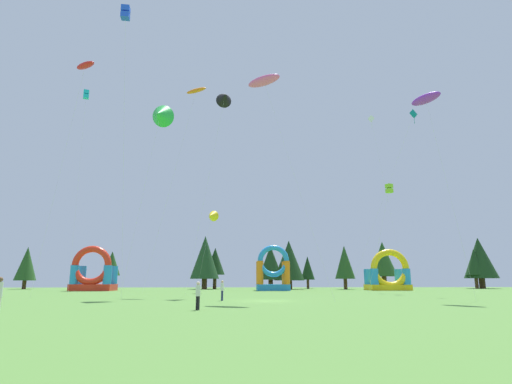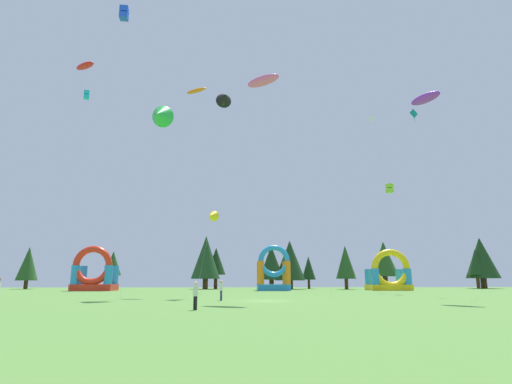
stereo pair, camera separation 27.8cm
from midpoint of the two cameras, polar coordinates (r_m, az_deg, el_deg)
name	(u,v)px [view 2 (the right image)]	position (r m, az deg, el deg)	size (l,w,h in m)	color
ground_plane	(264,301)	(34.59, 1.29, -14.68)	(120.00, 120.00, 0.00)	#548438
kite_black_delta	(225,98)	(50.34, -4.17, 12.76)	(4.84, 2.02, 23.62)	black
kite_lime_box	(390,188)	(57.37, 17.95, 0.47)	(2.46, 5.23, 14.00)	#8CD826
kite_purple_parafoil	(425,98)	(42.65, 22.35, 11.76)	(2.63, 4.18, 18.63)	purple
kite_pink_parafoil	(263,81)	(40.36, 1.18, 14.97)	(7.00, 4.13, 20.55)	#EA599E
kite_yellow_delta	(212,216)	(56.52, -5.89, -3.27)	(2.81, 1.84, 10.88)	yellow
kite_red_parafoil	(85,66)	(44.09, -22.21, 15.66)	(5.64, 4.53, 21.84)	red
kite_orange_parafoil	(196,91)	(54.24, -8.03, 13.54)	(7.27, 3.14, 25.52)	orange
kite_teal_diamond	(414,116)	(55.81, 20.90, 9.67)	(8.46, 4.66, 22.24)	#0C7F7A
kite_white_diamond	(373,122)	(69.90, 15.79, 9.21)	(1.37, 7.10, 27.34)	white
kite_blue_box	(124,15)	(35.41, -17.38, 22.17)	(0.88, 6.60, 21.81)	blue
kite_cyan_box	(86,96)	(57.59, -22.06, 12.14)	(2.13, 4.84, 24.93)	#19B7CC
kite_green_delta	(160,115)	(44.55, -12.82, 10.22)	(4.26, 2.80, 19.60)	green
person_near_camera	(221,289)	(34.97, -4.55, -13.04)	(0.36, 0.36, 1.62)	navy
person_far_side	(196,293)	(24.40, -7.95, -13.54)	(0.38, 0.38, 1.57)	black
inflatable_red_slide	(274,273)	(66.58, 2.56, -11.05)	(5.14, 3.58, 7.00)	#268CD8
inflatable_orange_dome	(389,276)	(71.65, 17.91, -10.92)	(6.48, 4.57, 6.50)	yellow
inflatable_yellow_castle	(94,275)	(69.87, -21.22, -10.55)	(6.20, 4.46, 6.78)	red
tree_row_0	(28,264)	(87.28, -28.67, -8.61)	(3.72, 3.72, 7.56)	#4C331E
tree_row_1	(113,264)	(80.73, -18.91, -9.27)	(3.15, 3.15, 6.73)	#4C331E
tree_row_2	(206,257)	(76.89, -6.77, -8.88)	(5.22, 5.22, 9.50)	#4C331E
tree_row_3	(216,261)	(78.75, -5.40, -9.45)	(3.62, 3.62, 7.51)	#4C331E
tree_row_4	(271,263)	(75.75, 2.22, -9.63)	(4.50, 4.50, 7.74)	#4C331E
tree_row_5	(285,263)	(75.96, 4.17, -9.66)	(3.20, 3.20, 6.69)	#4C331E
tree_row_6	(290,260)	(75.94, 4.77, -9.32)	(5.40, 5.40, 8.61)	#4C331E
tree_row_7	(309,268)	(80.55, 7.31, -10.30)	(2.63, 2.63, 6.01)	#4C331E
tree_row_8	(346,262)	(77.33, 12.26, -9.38)	(3.56, 3.56, 7.70)	#4C331E
tree_row_9	(384,259)	(82.90, 17.22, -8.77)	(5.04, 5.04, 8.73)	#4C331E
tree_row_10	(476,262)	(91.28, 27.97, -8.50)	(3.47, 3.47, 7.42)	#4C331E
tree_row_11	(481,258)	(92.64, 28.52, -7.93)	(6.19, 6.19, 9.74)	#4C331E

